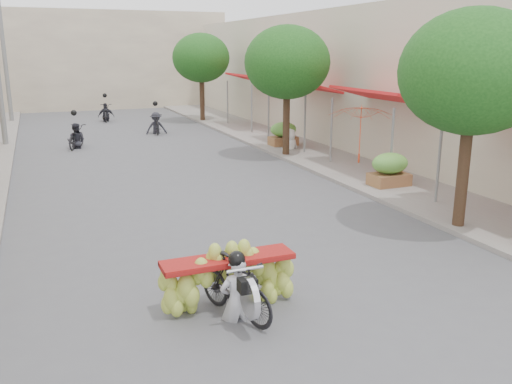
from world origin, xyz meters
name	(u,v)px	position (x,y,z in m)	size (l,w,h in m)	color
ground	(357,358)	(0.00, 0.00, 0.00)	(120.00, 120.00, 0.00)	#525257
sidewalk_right	(309,149)	(7.00, 15.00, 0.06)	(4.00, 60.00, 0.12)	gray
shophouse_row_right	(422,80)	(11.99, 14.00, 3.00)	(9.77, 40.00, 6.00)	beige
far_building	(88,60)	(0.00, 38.00, 3.50)	(20.00, 6.00, 7.00)	#C3B39A
utility_pole_back	(4,54)	(-5.40, 30.00, 4.03)	(0.60, 0.24, 8.00)	slate
street_tree_near	(473,73)	(5.40, 4.00, 3.78)	(3.40, 3.40, 5.25)	#3A2719
street_tree_mid	(287,63)	(5.40, 14.00, 3.78)	(3.40, 3.40, 5.25)	#3A2719
street_tree_far	(201,58)	(5.40, 26.00, 3.78)	(3.40, 3.40, 5.25)	#3A2719
produce_crate_mid	(390,167)	(6.20, 8.00, 0.71)	(1.20, 0.88, 1.16)	brown
produce_crate_far	(283,132)	(6.20, 16.00, 0.71)	(1.20, 0.88, 1.16)	brown
banana_motorbike	(233,276)	(-1.20, 1.95, 0.67)	(2.26, 1.92, 1.97)	black
market_umbrella	(362,104)	(5.84, 9.18, 2.57)	(2.48, 2.48, 1.95)	red
pedestrian	(290,129)	(6.07, 15.04, 1.00)	(0.93, 0.63, 1.76)	white
bg_motorbike_a	(75,132)	(-2.44, 19.36, 0.73)	(1.27, 1.91, 1.95)	black
bg_motorbike_b	(156,118)	(1.77, 22.22, 0.82)	(1.10, 1.94, 1.95)	black
bg_motorbike_c	(106,109)	(-0.03, 28.35, 0.77)	(1.05, 1.88, 1.95)	black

